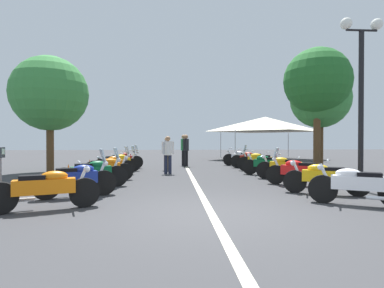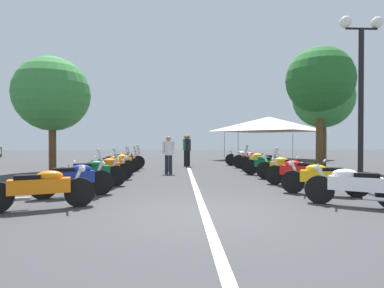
{
  "view_description": "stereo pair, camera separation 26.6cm",
  "coord_description": "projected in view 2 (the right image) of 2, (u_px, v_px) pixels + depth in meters",
  "views": [
    {
      "loc": [
        -5.81,
        0.76,
        1.43
      ],
      "look_at": [
        5.82,
        0.0,
        1.29
      ],
      "focal_mm": 28.18,
      "sensor_mm": 36.0,
      "label": 1
    },
    {
      "loc": [
        -5.81,
        0.5,
        1.43
      ],
      "look_at": [
        5.82,
        0.0,
        1.29
      ],
      "focal_mm": 28.18,
      "sensor_mm": 36.0,
      "label": 2
    }
  ],
  "objects": [
    {
      "name": "motorcycle_right_row_6",
      "position": [
        253.0,
        159.0,
        15.26
      ],
      "size": [
        1.14,
        2.0,
        1.02
      ],
      "rotation": [
        0.0,
        0.0,
        1.09
      ],
      "color": "black",
      "rests_on": "ground_plane"
    },
    {
      "name": "traffic_cone_1",
      "position": [
        69.0,
        173.0,
        10.58
      ],
      "size": [
        0.36,
        0.36,
        0.61
      ],
      "color": "orange",
      "rests_on": "ground_plane"
    },
    {
      "name": "bystander_3",
      "position": [
        188.0,
        148.0,
        16.44
      ],
      "size": [
        0.46,
        0.32,
        1.75
      ],
      "rotation": [
        0.0,
        0.0,
        1.01
      ],
      "color": "black",
      "rests_on": "ground_plane"
    },
    {
      "name": "motorcycle_left_row_2",
      "position": [
        91.0,
        172.0,
        9.07
      ],
      "size": [
        1.02,
        2.06,
        1.22
      ],
      "rotation": [
        0.0,
        0.0,
        -1.18
      ],
      "color": "black",
      "rests_on": "ground_plane"
    },
    {
      "name": "bystander_0",
      "position": [
        186.0,
        147.0,
        17.17
      ],
      "size": [
        0.49,
        0.32,
        1.75
      ],
      "rotation": [
        0.0,
        0.0,
        4.27
      ],
      "color": "black",
      "rests_on": "ground_plane"
    },
    {
      "name": "event_tent",
      "position": [
        269.0,
        124.0,
        22.47
      ],
      "size": [
        6.48,
        6.48,
        3.2
      ],
      "color": "beige",
      "rests_on": "ground_plane"
    },
    {
      "name": "motorcycle_left_row_1",
      "position": [
        74.0,
        178.0,
        7.63
      ],
      "size": [
        0.97,
        1.9,
        1.22
      ],
      "rotation": [
        0.0,
        0.0,
        -1.17
      ],
      "color": "black",
      "rests_on": "ground_plane"
    },
    {
      "name": "street_lamp_twin_globe",
      "position": [
        361.0,
        72.0,
        8.38
      ],
      "size": [
        0.32,
        1.22,
        4.89
      ],
      "color": "black",
      "rests_on": "ground_plane"
    },
    {
      "name": "motorcycle_right_row_1",
      "position": [
        323.0,
        178.0,
        7.88
      ],
      "size": [
        1.1,
        1.99,
        0.99
      ],
      "rotation": [
        0.0,
        0.0,
        1.13
      ],
      "color": "black",
      "rests_on": "ground_plane"
    },
    {
      "name": "roadside_tree_1",
      "position": [
        320.0,
        81.0,
        14.04
      ],
      "size": [
        3.09,
        3.09,
        5.79
      ],
      "color": "brown",
      "rests_on": "ground_plane"
    },
    {
      "name": "motorcycle_left_row_4",
      "position": [
        112.0,
        164.0,
        12.18
      ],
      "size": [
        1.09,
        1.89,
        1.2
      ],
      "rotation": [
        0.0,
        0.0,
        -1.1
      ],
      "color": "black",
      "rests_on": "ground_plane"
    },
    {
      "name": "roadside_tree_2",
      "position": [
        323.0,
        99.0,
        14.75
      ],
      "size": [
        2.9,
        2.9,
        4.96
      ],
      "color": "brown",
      "rests_on": "ground_plane"
    },
    {
      "name": "roadside_tree_0",
      "position": [
        52.0,
        94.0,
        13.7
      ],
      "size": [
        3.36,
        3.36,
        5.23
      ],
      "color": "brown",
      "rests_on": "ground_plane"
    },
    {
      "name": "lane_centre_stripe",
      "position": [
        192.0,
        178.0,
        11.5
      ],
      "size": [
        20.81,
        0.16,
        0.01
      ],
      "primitive_type": "cube",
      "color": "beige",
      "rests_on": "ground_plane"
    },
    {
      "name": "motorcycle_left_row_0",
      "position": [
        41.0,
        188.0,
        6.21
      ],
      "size": [
        0.98,
        2.07,
        0.99
      ],
      "rotation": [
        0.0,
        0.0,
        -1.21
      ],
      "color": "black",
      "rests_on": "ground_plane"
    },
    {
      "name": "motorcycle_left_row_6",
      "position": [
        125.0,
        160.0,
        14.99
      ],
      "size": [
        1.0,
        2.0,
        1.22
      ],
      "rotation": [
        0.0,
        0.0,
        -1.18
      ],
      "color": "black",
      "rests_on": "ground_plane"
    },
    {
      "name": "ground_plane",
      "position": [
        205.0,
        214.0,
        5.84
      ],
      "size": [
        80.0,
        80.0,
        0.0
      ],
      "primitive_type": "plane",
      "color": "#38383A"
    },
    {
      "name": "motorcycle_right_row_5",
      "position": [
        261.0,
        161.0,
        13.85
      ],
      "size": [
        1.02,
        1.97,
        1.23
      ],
      "rotation": [
        0.0,
        0.0,
        1.16
      ],
      "color": "black",
      "rests_on": "ground_plane"
    },
    {
      "name": "motorcycle_right_row_2",
      "position": [
        298.0,
        171.0,
        9.43
      ],
      "size": [
        1.23,
        1.89,
        1.2
      ],
      "rotation": [
        0.0,
        0.0,
        1.02
      ],
      "color": "black",
      "rests_on": "ground_plane"
    },
    {
      "name": "traffic_cone_0",
      "position": [
        91.0,
        166.0,
        13.23
      ],
      "size": [
        0.36,
        0.36,
        0.61
      ],
      "color": "orange",
      "rests_on": "ground_plane"
    },
    {
      "name": "motorcycle_right_row_3",
      "position": [
        286.0,
        167.0,
        10.89
      ],
      "size": [
        1.04,
        2.01,
        1.0
      ],
      "rotation": [
        0.0,
        0.0,
        1.16
      ],
      "color": "black",
      "rests_on": "ground_plane"
    },
    {
      "name": "bystander_2",
      "position": [
        168.0,
        151.0,
        14.48
      ],
      "size": [
        0.38,
        0.42,
        1.59
      ],
      "rotation": [
        0.0,
        0.0,
        5.57
      ],
      "color": "brown",
      "rests_on": "ground_plane"
    },
    {
      "name": "motorcycle_left_row_5",
      "position": [
        119.0,
        162.0,
        13.71
      ],
      "size": [
        1.04,
        2.02,
        1.19
      ],
      "rotation": [
        0.0,
        0.0,
        -1.17
      ],
      "color": "black",
      "rests_on": "ground_plane"
    },
    {
      "name": "motorcycle_right_row_4",
      "position": [
        268.0,
        164.0,
        12.28
      ],
      "size": [
        1.04,
        1.92,
        1.0
      ],
      "rotation": [
        0.0,
        0.0,
        1.14
      ],
      "color": "black",
      "rests_on": "ground_plane"
    },
    {
      "name": "bystander_1",
      "position": [
        169.0,
        152.0,
        12.93
      ],
      "size": [
        0.32,
        0.53,
        1.61
      ],
      "rotation": [
        0.0,
        0.0,
        3.01
      ],
      "color": "#1E2338",
      "rests_on": "ground_plane"
    },
    {
      "name": "motorcycle_left_row_3",
      "position": [
        105.0,
        168.0,
        10.7
      ],
      "size": [
        0.82,
        1.96,
        0.98
      ],
      "rotation": [
        0.0,
        0.0,
        -1.29
      ],
      "color": "black",
      "rests_on": "ground_plane"
    },
    {
      "name": "motorcycle_right_row_0",
      "position": [
        353.0,
        185.0,
        6.53
      ],
      "size": [
        1.12,
        1.86,
        1.0
      ],
      "rotation": [
        0.0,
        0.0,
        1.07
      ],
      "color": "black",
      "rests_on": "ground_plane"
    },
    {
      "name": "motorcycle_right_row_7",
      "position": [
        244.0,
        158.0,
        16.81
      ],
      "size": [
        1.11,
        2.01,
        1.01
      ],
      "rotation": [
        0.0,
        0.0,
        1.12
      ],
      "color": "black",
      "rests_on": "ground_plane"
    }
  ]
}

